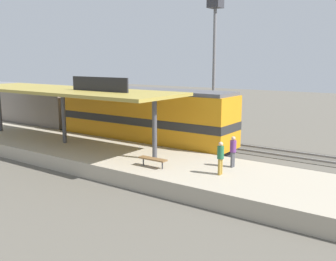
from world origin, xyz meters
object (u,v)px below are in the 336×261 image
(person_waiting, at_px, (220,156))
(person_walking, at_px, (233,150))
(light_mast, at_px, (215,40))
(platform_bench, at_px, (153,159))
(passenger_carriage_single, at_px, (6,104))
(locomotive, at_px, (144,118))
(freight_car, at_px, (112,110))

(person_waiting, distance_m, person_walking, 1.65)
(light_mast, relative_size, person_waiting, 6.84)
(platform_bench, bearing_deg, passenger_carriage_single, 75.65)
(locomotive, distance_m, person_walking, 9.66)
(freight_car, bearing_deg, person_walking, -115.79)
(light_mast, bearing_deg, freight_car, 109.02)
(light_mast, relative_size, person_walking, 6.84)
(locomotive, height_order, person_walking, locomotive)
(passenger_carriage_single, relative_size, light_mast, 1.71)
(platform_bench, xyz_separation_m, freight_car, (10.60, 13.15, 0.63))
(locomotive, relative_size, passenger_carriage_single, 0.72)
(locomotive, bearing_deg, light_mast, -11.53)
(locomotive, xyz_separation_m, person_walking, (-3.47, -9.00, -0.56))
(passenger_carriage_single, xyz_separation_m, person_waiting, (-5.11, -27.11, -0.46))
(platform_bench, height_order, person_waiting, person_waiting)
(person_waiting, bearing_deg, person_walking, 3.68)
(light_mast, xyz_separation_m, person_walking, (-11.27, -7.41, -6.54))
(locomotive, bearing_deg, passenger_carriage_single, 90.00)
(passenger_carriage_single, distance_m, freight_car, 11.29)
(platform_bench, xyz_separation_m, light_mast, (13.80, 3.87, 7.05))
(freight_car, distance_m, person_waiting, 19.41)
(person_walking, bearing_deg, platform_bench, 125.58)
(freight_car, bearing_deg, locomotive, -120.88)
(freight_car, xyz_separation_m, person_waiting, (-9.71, -16.80, -0.12))
(passenger_carriage_single, height_order, person_waiting, passenger_carriage_single)
(passenger_carriage_single, relative_size, person_waiting, 11.70)
(light_mast, distance_m, person_walking, 14.99)
(platform_bench, relative_size, passenger_carriage_single, 0.08)
(person_walking, bearing_deg, light_mast, 33.34)
(light_mast, bearing_deg, platform_bench, -164.34)
(light_mast, xyz_separation_m, person_waiting, (-12.91, -7.52, -6.54))
(platform_bench, bearing_deg, locomotive, 42.30)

